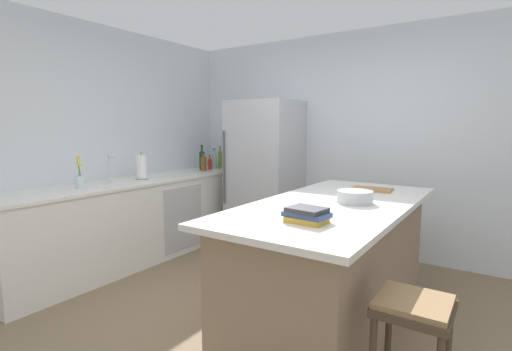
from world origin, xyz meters
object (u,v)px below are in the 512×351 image
Objects in this scene: paper_towel_roll at (142,168)px; wine_bottle at (202,160)px; bar_stool at (413,322)px; whiskey_bottle at (204,164)px; mixing_bowl at (355,197)px; cutting_board at (371,189)px; cookbook_stack at (307,215)px; sink_faucet at (110,168)px; flower_vase at (80,179)px; gin_bottle at (214,161)px; olive_oil_bottle at (220,160)px; refrigerator at (265,174)px; kitchen_island at (333,262)px; hot_sauce_bottle at (210,164)px.

wine_bottle is (-0.08, 1.09, 0.00)m from paper_towel_roll.
bar_stool is 2.61× the size of whiskey_bottle.
mixing_bowl is 0.72× the size of cutting_board.
cookbook_stack reaches higher than cutting_board.
flower_vase reaches higher than sink_faucet.
gin_bottle is (-3.09, 2.15, 0.49)m from bar_stool.
olive_oil_bottle is (0.08, 1.74, -0.03)m from sink_faucet.
refrigerator is 0.87m from whiskey_bottle.
bar_stool is at bearing -45.07° from kitchen_island.
wine_bottle reaches higher than flower_vase.
flower_vase reaches higher than cookbook_stack.
cutting_board is (-0.02, 1.34, -0.03)m from cookbook_stack.
sink_faucet is at bearing 170.91° from bar_stool.
mixing_bowl is (2.50, -0.11, -0.06)m from paper_towel_roll.
bar_stool is 1.06m from mixing_bowl.
bar_stool is 3.82m from olive_oil_bottle.
sink_faucet is 2.55m from cookbook_stack.
kitchen_island is 8.96× the size of whiskey_bottle.
flower_vase is at bearing -113.37° from refrigerator.
bar_stool is at bearing -34.81° from gin_bottle.
sink_faucet reaches higher than cutting_board.
mixing_bowl is (2.51, -1.38, -0.04)m from gin_bottle.
refrigerator reaches higher than cookbook_stack.
whiskey_bottle is (-2.33, 1.15, 0.53)m from kitchen_island.
paper_towel_roll is 2.50m from mixing_bowl.
cutting_board is at bearing -11.07° from whiskey_bottle.
sink_faucet is 0.38m from paper_towel_roll.
mixing_bowl reaches higher than kitchen_island.
sink_faucet is 0.95× the size of olive_oil_bottle.
flower_vase is 2.56m from mixing_bowl.
kitchen_island is 0.83m from cookbook_stack.
flower_vase is at bearing -89.01° from hot_sauce_bottle.
bar_stool is 1.76× the size of cutting_board.
bar_stool is 3.22m from sink_faucet.
refrigerator is at bearing 156.15° from cutting_board.
wine_bottle is (-0.10, 1.85, 0.04)m from flower_vase.
flower_vase is 2.12m from olive_oil_bottle.
wine_bottle is at bearing -172.56° from refrigerator.
whiskey_bottle is (0.09, 1.37, -0.06)m from sink_faucet.
gin_bottle reaches higher than mixing_bowl.
cutting_board is at bearing -12.71° from wine_bottle.
cutting_board reaches higher than kitchen_island.
wine_bottle is 0.93× the size of cutting_board.
bar_stool is 3.10m from flower_vase.
flower_vase is 0.93× the size of wine_bottle.
flower_vase is at bearing -78.83° from sink_faucet.
sink_faucet reaches higher than kitchen_island.
hot_sauce_bottle is at bearing -102.13° from olive_oil_bottle.
paper_towel_roll is at bearing 161.66° from cookbook_stack.
gin_bottle is at bearing 176.34° from refrigerator.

